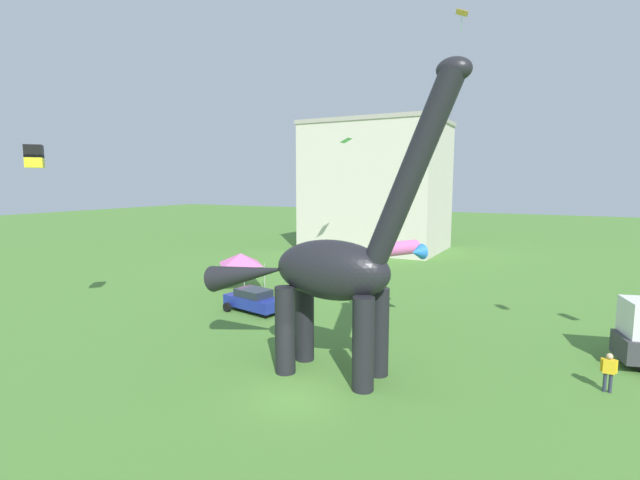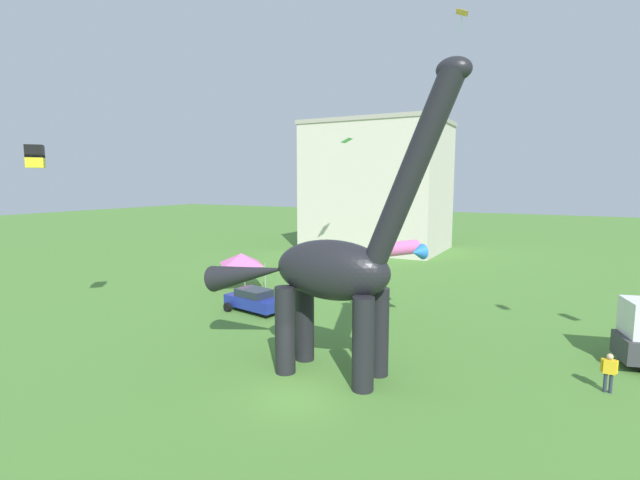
% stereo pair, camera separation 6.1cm
% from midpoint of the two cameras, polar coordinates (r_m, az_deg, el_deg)
% --- Properties ---
extents(ground_plane, '(240.00, 240.00, 0.00)m').
position_cam_midpoint_polar(ground_plane, '(19.94, -3.00, -18.68)').
color(ground_plane, '#4C7F33').
extents(dinosaur_sculpture, '(12.73, 2.70, 13.31)m').
position_cam_midpoint_polar(dinosaur_sculpture, '(20.56, 1.21, -3.70)').
color(dinosaur_sculpture, black).
rests_on(dinosaur_sculpture, ground_plane).
extents(parked_sedan_left, '(4.47, 2.57, 1.55)m').
position_cam_midpoint_polar(parked_sedan_left, '(31.60, -8.27, -7.33)').
color(parked_sedan_left, navy).
rests_on(parked_sedan_left, ground_plane).
extents(person_watching_child, '(0.63, 0.28, 1.68)m').
position_cam_midpoint_polar(person_watching_child, '(23.13, 32.02, -13.33)').
color(person_watching_child, '#2D3347').
rests_on(person_watching_child, ground_plane).
extents(person_vendor_side, '(0.63, 0.28, 1.68)m').
position_cam_midpoint_polar(person_vendor_side, '(31.67, 6.34, -6.87)').
color(person_vendor_side, '#6B6056').
rests_on(person_vendor_side, ground_plane).
extents(festival_canopy_tent, '(3.15, 3.15, 3.00)m').
position_cam_midpoint_polar(festival_canopy_tent, '(37.55, -9.82, -2.32)').
color(festival_canopy_tent, '#B2B2B7').
rests_on(festival_canopy_tent, ground_plane).
extents(kite_far_right, '(0.63, 0.76, 0.83)m').
position_cam_midpoint_polar(kite_far_right, '(22.18, 17.05, 25.24)').
color(kite_far_right, orange).
extents(kite_apex, '(3.31, 3.23, 0.94)m').
position_cam_midpoint_polar(kite_apex, '(28.60, 9.93, -1.13)').
color(kite_apex, pink).
extents(kite_near_low, '(0.94, 1.30, 0.42)m').
position_cam_midpoint_polar(kite_near_low, '(45.69, 3.20, 12.17)').
color(kite_near_low, green).
extents(kite_drifting, '(1.30, 1.30, 1.32)m').
position_cam_midpoint_polar(kite_drifting, '(32.02, -31.89, 8.77)').
color(kite_drifting, black).
extents(background_building_block, '(16.99, 12.51, 16.22)m').
position_cam_midpoint_polar(background_building_block, '(59.99, 6.95, 6.62)').
color(background_building_block, beige).
rests_on(background_building_block, ground_plane).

